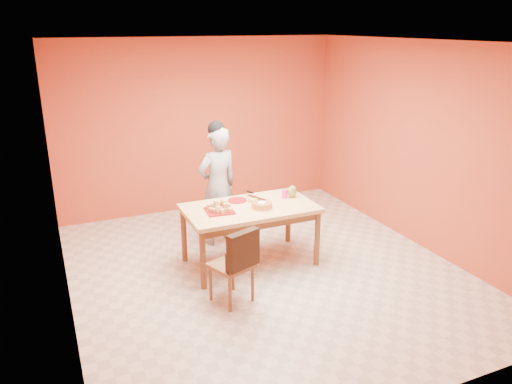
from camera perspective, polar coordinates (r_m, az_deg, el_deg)
name	(u,v)px	position (r m, az deg, el deg)	size (l,w,h in m)	color
floor	(266,271)	(6.20, 1.10, -8.99)	(5.00, 5.00, 0.00)	beige
ceiling	(267,42)	(5.49, 1.28, 16.80)	(5.00, 5.00, 0.00)	white
wall_back	(200,126)	(7.98, -6.45, 7.53)	(4.50, 4.50, 0.00)	#B94D2A
wall_left	(56,190)	(5.21, -21.89, 0.19)	(5.00, 5.00, 0.00)	#B94D2A
wall_right	(422,146)	(6.93, 18.39, 4.97)	(5.00, 5.00, 0.00)	#B94D2A
dining_table	(250,214)	(6.13, -0.71, -2.48)	(1.60, 0.90, 0.76)	#DCC173
dining_chair	(232,264)	(5.37, -2.78, -8.19)	(0.52, 0.58, 0.88)	brown
pastry_pile	(219,206)	(5.93, -4.21, -1.64)	(0.29, 0.29, 0.09)	tan
person	(218,186)	(6.71, -4.40, 0.66)	(0.59, 0.39, 1.62)	gray
pastry_platter	(219,211)	(5.95, -4.20, -2.15)	(0.32, 0.32, 0.02)	maroon
red_dinner_plate	(237,200)	(6.29, -2.16, -0.96)	(0.24, 0.24, 0.01)	maroon
white_cake_plate	(262,208)	(6.04, 0.67, -1.81)	(0.25, 0.25, 0.01)	white
sponge_cake	(262,205)	(6.03, 0.67, -1.50)	(0.25, 0.25, 0.06)	#C66B33
cake_server	(257,198)	(6.18, 0.07, -0.64)	(0.06, 0.30, 0.01)	silver
egg_ornament	(292,191)	(6.41, 4.15, 0.06)	(0.12, 0.10, 0.15)	olive
magenta_glass	(285,194)	(6.39, 3.29, -0.23)	(0.07, 0.07, 0.10)	#DF2190
checker_tin	(287,191)	(6.61, 3.56, 0.08)	(0.09, 0.09, 0.03)	#341D0E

